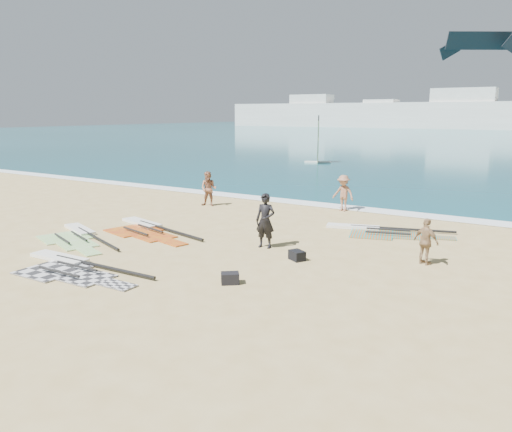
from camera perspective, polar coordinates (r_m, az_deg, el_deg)
The scene contains 15 objects.
ground at distance 15.68m, azimuth -5.30°, elevation -6.43°, with size 300.00×300.00×0.00m, color tan.
surf_line at distance 26.21m, azimuth 11.30°, elevation 0.78°, with size 300.00×1.20×0.04m, color white.
far_town at distance 163.67m, azimuth 23.99°, elevation 10.61°, with size 160.00×8.00×12.00m.
rig_grey at distance 17.09m, azimuth -20.54°, elevation -5.44°, with size 5.45×2.15×0.20m.
rig_green at distance 21.13m, azimuth -19.75°, elevation -2.18°, with size 5.08×3.13×0.20m.
rig_orange at distance 21.35m, azimuth 13.70°, elevation -1.67°, with size 5.37×2.91×0.20m.
rig_red at distance 21.64m, azimuth -12.45°, elevation -1.44°, with size 5.55×2.86×0.20m.
gear_bag_near at distance 14.60m, azimuth -2.98°, elevation -7.11°, with size 0.51×0.37×0.33m, color black.
gear_bag_far at distance 16.88m, azimuth 4.70°, elevation -4.51°, with size 0.55×0.38×0.33m, color black.
person_wetsuit at distance 18.18m, azimuth 1.07°, elevation -0.55°, with size 0.74×0.48×2.02m, color black.
beachgoer_left at distance 26.56m, azimuth -5.43°, elevation 3.11°, with size 0.89×0.70×1.84m, color #9A6349.
beachgoer_mid at distance 25.45m, azimuth 9.94°, elevation 2.60°, with size 1.18×0.68×1.82m, color #97654C.
beachgoer_back at distance 17.13m, azimuth 18.86°, elevation -2.79°, with size 0.90×0.37×1.53m, color #9A7853.
windsurfer_left at distance 49.62m, azimuth 7.09°, elevation 7.56°, with size 2.63×2.86×4.68m.
kitesurf_kite at distance 60.45m, azimuth 24.41°, elevation 17.59°, with size 7.51×5.18×2.74m.
Camera 1 is at (9.14, -11.77, 4.87)m, focal length 35.00 mm.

